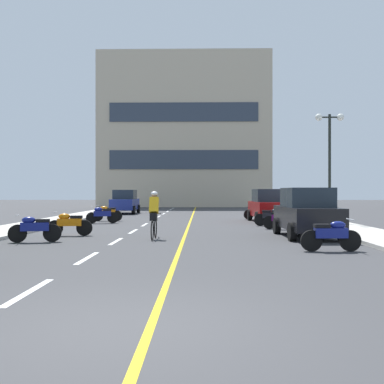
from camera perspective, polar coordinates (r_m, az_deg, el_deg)
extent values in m
plane|color=#38383A|center=(26.86, -0.74, -3.55)|extent=(140.00, 140.00, 0.00)
cube|color=#B7B2A8|center=(30.91, -14.03, -2.97)|extent=(2.40, 72.00, 0.12)
cube|color=#B7B2A8|center=(30.50, 13.12, -3.01)|extent=(2.40, 72.00, 0.12)
cube|color=silver|center=(8.47, -19.14, -11.34)|extent=(0.14, 2.20, 0.01)
cube|color=silver|center=(12.25, -12.58, -7.81)|extent=(0.14, 2.20, 0.01)
cube|color=silver|center=(16.14, -9.19, -5.91)|extent=(0.14, 2.20, 0.01)
cube|color=silver|center=(20.07, -7.13, -4.75)|extent=(0.14, 2.20, 0.01)
cube|color=silver|center=(24.03, -5.76, -3.96)|extent=(0.14, 2.20, 0.01)
cube|color=silver|center=(27.99, -4.77, -3.39)|extent=(0.14, 2.20, 0.01)
cube|color=silver|center=(31.97, -4.03, -2.97)|extent=(0.14, 2.20, 0.01)
cube|color=silver|center=(35.95, -3.45, -2.64)|extent=(0.14, 2.20, 0.01)
cube|color=silver|center=(39.93, -2.99, -2.37)|extent=(0.14, 2.20, 0.01)
cube|color=silver|center=(43.92, -2.62, -2.15)|extent=(0.14, 2.20, 0.01)
cube|color=silver|center=(47.91, -2.30, -1.97)|extent=(0.14, 2.20, 0.01)
cube|color=silver|center=(51.90, -2.04, -1.82)|extent=(0.14, 2.20, 0.01)
cube|color=gold|center=(29.85, -0.07, -3.18)|extent=(0.12, 66.00, 0.01)
cube|color=#BCAD93|center=(54.57, -0.88, 7.30)|extent=(19.16, 6.60, 17.16)
cube|color=#2D3847|center=(50.90, -1.02, 3.94)|extent=(16.10, 0.10, 2.06)
cube|color=#2D3847|center=(51.51, -1.02, 9.67)|extent=(16.10, 0.10, 2.06)
cylinder|color=black|center=(24.91, 16.33, 2.77)|extent=(0.14, 0.14, 5.49)
cylinder|color=black|center=(25.16, 16.33, 8.69)|extent=(1.10, 0.08, 0.08)
sphere|color=white|center=(25.03, 15.10, 8.74)|extent=(0.36, 0.36, 0.36)
sphere|color=white|center=(25.31, 17.55, 8.64)|extent=(0.36, 0.36, 0.36)
cylinder|color=black|center=(19.04, 10.23, -4.05)|extent=(0.24, 0.65, 0.64)
cylinder|color=black|center=(19.42, 15.18, -3.97)|extent=(0.24, 0.65, 0.64)
cylinder|color=black|center=(16.30, 12.02, -4.74)|extent=(0.24, 0.65, 0.64)
cylinder|color=black|center=(16.75, 17.74, -4.61)|extent=(0.24, 0.65, 0.64)
cube|color=black|center=(17.83, 13.74, -3.04)|extent=(1.80, 4.24, 0.80)
cube|color=#1E2833|center=(17.80, 13.74, -0.63)|extent=(1.61, 2.24, 0.70)
cylinder|color=black|center=(27.60, 7.00, -2.78)|extent=(0.25, 0.65, 0.64)
cylinder|color=black|center=(27.90, 10.46, -2.75)|extent=(0.25, 0.65, 0.64)
cylinder|color=black|center=(24.83, 7.94, -3.10)|extent=(0.25, 0.65, 0.64)
cylinder|color=black|center=(25.17, 11.76, -3.06)|extent=(0.25, 0.65, 0.64)
cube|color=maroon|center=(26.34, 9.27, -2.05)|extent=(1.88, 4.27, 0.80)
cube|color=#1E2833|center=(26.32, 9.27, -0.42)|extent=(1.66, 2.27, 0.70)
cylinder|color=black|center=(37.93, -9.06, -2.02)|extent=(0.22, 0.64, 0.64)
cylinder|color=black|center=(37.68, -6.51, -2.03)|extent=(0.22, 0.64, 0.64)
cylinder|color=black|center=(35.18, -9.84, -2.18)|extent=(0.22, 0.64, 0.64)
cylinder|color=black|center=(34.91, -7.10, -2.20)|extent=(0.22, 0.64, 0.64)
cube|color=navy|center=(36.40, -8.12, -1.47)|extent=(1.72, 4.21, 0.80)
cube|color=#1E2833|center=(36.39, -8.12, -0.29)|extent=(1.57, 2.21, 0.70)
cylinder|color=black|center=(13.97, 18.62, -5.62)|extent=(0.60, 0.13, 0.60)
cylinder|color=black|center=(13.63, 14.25, -5.76)|extent=(0.60, 0.13, 0.60)
cube|color=navy|center=(13.77, 16.46, -4.78)|extent=(0.91, 0.32, 0.28)
ellipsoid|color=navy|center=(13.81, 17.26, -3.85)|extent=(0.45, 0.26, 0.22)
cube|color=black|center=(13.68, 15.47, -3.97)|extent=(0.45, 0.26, 0.10)
cylinder|color=silver|center=(13.92, 18.63, -3.16)|extent=(0.06, 0.60, 0.03)
cylinder|color=black|center=(16.50, -20.39, -4.75)|extent=(0.61, 0.23, 0.60)
cylinder|color=black|center=(16.38, -16.57, -4.78)|extent=(0.61, 0.23, 0.60)
cube|color=navy|center=(16.42, -18.49, -4.00)|extent=(0.94, 0.48, 0.28)
ellipsoid|color=navy|center=(16.43, -19.18, -3.23)|extent=(0.48, 0.33, 0.22)
cube|color=black|center=(16.38, -17.62, -3.31)|extent=(0.48, 0.33, 0.10)
cylinder|color=silver|center=(16.46, -20.39, -2.67)|extent=(0.16, 0.59, 0.03)
cylinder|color=black|center=(18.58, -16.27, -4.21)|extent=(0.61, 0.16, 0.60)
cylinder|color=black|center=(18.39, -12.91, -4.26)|extent=(0.61, 0.16, 0.60)
cube|color=orange|center=(18.46, -14.60, -3.56)|extent=(0.92, 0.36, 0.28)
ellipsoid|color=orange|center=(18.49, -15.21, -2.87)|extent=(0.46, 0.28, 0.22)
cube|color=black|center=(18.41, -13.83, -2.94)|extent=(0.46, 0.28, 0.10)
cylinder|color=silver|center=(18.55, -16.27, -2.36)|extent=(0.09, 0.60, 0.03)
cylinder|color=black|center=(21.19, 12.35, -3.69)|extent=(0.60, 0.27, 0.60)
cylinder|color=black|center=(21.32, 9.40, -3.67)|extent=(0.60, 0.27, 0.60)
cube|color=#590C59|center=(21.24, 10.87, -3.09)|extent=(0.94, 0.53, 0.28)
ellipsoid|color=#590C59|center=(21.20, 11.41, -2.50)|extent=(0.49, 0.36, 0.22)
cube|color=black|center=(21.26, 10.20, -2.54)|extent=(0.49, 0.36, 0.10)
cylinder|color=silver|center=(21.16, 12.35, -2.07)|extent=(0.20, 0.58, 0.03)
cylinder|color=black|center=(23.34, 10.98, -3.35)|extent=(0.61, 0.17, 0.60)
cylinder|color=black|center=(23.31, 8.28, -3.35)|extent=(0.61, 0.17, 0.60)
cube|color=black|center=(23.30, 9.63, -2.81)|extent=(0.93, 0.39, 0.28)
ellipsoid|color=black|center=(23.30, 10.12, -2.27)|extent=(0.47, 0.29, 0.22)
cube|color=black|center=(23.29, 9.02, -2.32)|extent=(0.47, 0.29, 0.10)
cylinder|color=silver|center=(23.31, 10.98, -1.88)|extent=(0.10, 0.60, 0.03)
cylinder|color=black|center=(25.34, -12.06, -3.08)|extent=(0.60, 0.26, 0.60)
cylinder|color=black|center=(25.40, -9.58, -3.07)|extent=(0.60, 0.26, 0.60)
cube|color=navy|center=(25.35, -10.82, -2.58)|extent=(0.94, 0.51, 0.28)
ellipsoid|color=navy|center=(25.33, -11.27, -2.09)|extent=(0.49, 0.35, 0.22)
cube|color=black|center=(25.36, -10.25, -2.13)|extent=(0.49, 0.35, 0.10)
cylinder|color=silver|center=(25.31, -12.06, -1.73)|extent=(0.19, 0.59, 0.03)
cylinder|color=black|center=(27.40, -11.34, -2.85)|extent=(0.60, 0.11, 0.60)
cylinder|color=black|center=(27.17, -9.08, -2.87)|extent=(0.60, 0.11, 0.60)
cube|color=orange|center=(27.27, -10.21, -2.40)|extent=(0.90, 0.29, 0.28)
ellipsoid|color=orange|center=(27.30, -10.62, -1.93)|extent=(0.44, 0.25, 0.22)
cube|color=black|center=(27.21, -9.70, -1.98)|extent=(0.44, 0.25, 0.10)
cylinder|color=silver|center=(27.37, -11.34, -1.59)|extent=(0.04, 0.60, 0.03)
cylinder|color=black|center=(29.05, 8.94, -2.68)|extent=(0.61, 0.22, 0.60)
cylinder|color=black|center=(28.69, 6.87, -2.72)|extent=(0.61, 0.22, 0.60)
cube|color=orange|center=(28.86, 7.91, -2.26)|extent=(0.94, 0.46, 0.28)
ellipsoid|color=orange|center=(28.91, 8.28, -1.82)|extent=(0.48, 0.33, 0.22)
cube|color=black|center=(28.77, 7.44, -1.87)|extent=(0.48, 0.33, 0.10)
cylinder|color=silver|center=(29.02, 8.94, -1.50)|extent=(0.15, 0.59, 0.03)
torus|color=black|center=(17.34, -4.45, -4.38)|extent=(0.05, 0.72, 0.72)
torus|color=black|center=(16.30, -4.84, -4.67)|extent=(0.05, 0.72, 0.72)
cylinder|color=black|center=(16.77, -4.65, -3.51)|extent=(0.05, 0.95, 0.04)
cube|color=black|center=(16.61, -4.70, -2.78)|extent=(0.10, 0.20, 0.06)
cylinder|color=black|center=(17.20, -4.48, -2.58)|extent=(0.42, 0.03, 0.03)
cube|color=black|center=(16.66, -4.68, -3.01)|extent=(0.24, 0.36, 0.28)
cube|color=yellow|center=(16.79, -4.63, -1.62)|extent=(0.32, 0.46, 0.61)
sphere|color=#8C6647|center=(16.92, -4.58, -0.43)|extent=(0.20, 0.20, 0.20)
ellipsoid|color=white|center=(16.92, -4.58, -0.19)|extent=(0.24, 0.26, 0.16)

